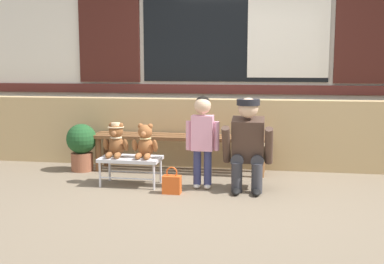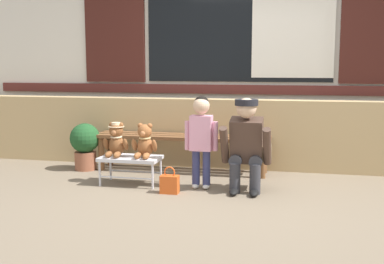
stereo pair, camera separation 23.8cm
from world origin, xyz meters
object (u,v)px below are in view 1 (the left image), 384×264
teddy_bear_with_hat (116,141)px  handbag_on_ground (172,184)px  child_standing (203,132)px  potted_plant (82,144)px  teddy_bear_plain (145,142)px  adult_crouching (249,144)px  small_display_bench (131,160)px  wooden_bench_long (180,141)px

teddy_bear_with_hat → handbag_on_ground: teddy_bear_with_hat is taller
child_standing → potted_plant: child_standing is taller
teddy_bear_plain → adult_crouching: size_ratio=0.38×
teddy_bear_plain → potted_plant: (-0.94, 0.56, -0.14)m
small_display_bench → teddy_bear_with_hat: 0.26m
handbag_on_ground → teddy_bear_plain: bearing=142.3°
adult_crouching → potted_plant: size_ratio=1.67×
child_standing → potted_plant: (-1.55, 0.57, -0.27)m
teddy_bear_plain → adult_crouching: bearing=-1.3°
small_display_bench → teddy_bear_plain: (0.16, 0.00, 0.20)m
child_standing → teddy_bear_plain: bearing=179.6°
wooden_bench_long → child_standing: bearing=-62.2°
teddy_bear_with_hat → child_standing: child_standing is taller
wooden_bench_long → adult_crouching: adult_crouching is taller
teddy_bear_plain → adult_crouching: adult_crouching is taller
small_display_bench → potted_plant: 0.97m
wooden_bench_long → handbag_on_ground: (0.11, -0.98, -0.28)m
child_standing → handbag_on_ground: bearing=-136.1°
wooden_bench_long → teddy_bear_plain: (-0.23, -0.72, 0.09)m
teddy_bear_plain → handbag_on_ground: 0.57m
handbag_on_ground → teddy_bear_with_hat: bearing=158.2°
wooden_bench_long → potted_plant: 1.18m
wooden_bench_long → handbag_on_ground: size_ratio=7.72×
wooden_bench_long → teddy_bear_with_hat: teddy_bear_with_hat is taller
child_standing → handbag_on_ground: child_standing is taller
small_display_bench → child_standing: child_standing is taller
small_display_bench → adult_crouching: 1.26m
teddy_bear_with_hat → potted_plant: bearing=137.9°
potted_plant → child_standing: bearing=-20.1°
small_display_bench → teddy_bear_with_hat: teddy_bear_with_hat is taller
teddy_bear_with_hat → teddy_bear_plain: size_ratio=1.00×
wooden_bench_long → teddy_bear_with_hat: 0.91m
potted_plant → adult_crouching: bearing=-16.2°
teddy_bear_with_hat → handbag_on_ground: (0.66, -0.26, -0.38)m
handbag_on_ground → potted_plant: (-1.28, 0.83, 0.23)m
adult_crouching → handbag_on_ground: adult_crouching is taller
teddy_bear_plain → handbag_on_ground: size_ratio=1.34×
teddy_bear_with_hat → teddy_bear_plain: 0.32m
teddy_bear_plain → wooden_bench_long: bearing=72.4°
small_display_bench → handbag_on_ground: (0.50, -0.26, -0.17)m
potted_plant → teddy_bear_plain: bearing=-30.9°
adult_crouching → handbag_on_ground: size_ratio=3.49×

